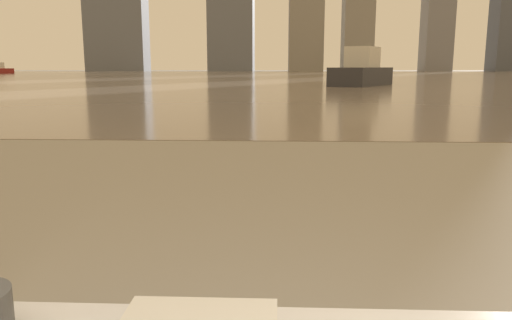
% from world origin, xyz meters
% --- Properties ---
extents(harbor_water, '(180.00, 110.00, 0.01)m').
position_xyz_m(harbor_water, '(0.00, 62.00, 0.01)').
color(harbor_water, gray).
rests_on(harbor_water, ground_plane).
extents(harbor_boat_1, '(4.29, 5.85, 2.10)m').
position_xyz_m(harbor_boat_1, '(4.73, 28.31, 0.75)').
color(harbor_boat_1, '#2D2D33').
rests_on(harbor_boat_1, harbor_water).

